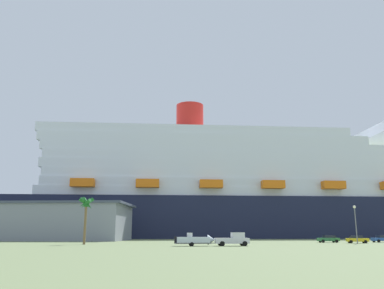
{
  "coord_description": "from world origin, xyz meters",
  "views": [
    {
      "loc": [
        -6.53,
        -78.97,
        2.18
      ],
      "look_at": [
        -6.93,
        33.24,
        26.95
      ],
      "focal_mm": 37.38,
      "sensor_mm": 36.0,
      "label": 1
    }
  ],
  "objects_px": {
    "palm_tree": "(88,207)",
    "street_lamp": "(357,218)",
    "cruise_ship": "(260,194)",
    "small_boat_on_trailer": "(198,240)",
    "parked_car_green_wagon": "(330,239)",
    "parked_car_yellow_taxi": "(359,239)",
    "parked_car_blue_suv": "(384,239)",
    "pickup_truck": "(235,240)"
  },
  "relations": [
    {
      "from": "cruise_ship",
      "to": "street_lamp",
      "type": "distance_m",
      "value": 77.5
    },
    {
      "from": "parked_car_blue_suv",
      "to": "cruise_ship",
      "type": "bearing_deg",
      "value": 105.06
    },
    {
      "from": "small_boat_on_trailer",
      "to": "parked_car_green_wagon",
      "type": "distance_m",
      "value": 37.57
    },
    {
      "from": "parked_car_green_wagon",
      "to": "palm_tree",
      "type": "bearing_deg",
      "value": -164.32
    },
    {
      "from": "palm_tree",
      "to": "cruise_ship",
      "type": "bearing_deg",
      "value": 60.05
    },
    {
      "from": "small_boat_on_trailer",
      "to": "parked_car_blue_suv",
      "type": "relative_size",
      "value": 1.58
    },
    {
      "from": "street_lamp",
      "to": "parked_car_blue_suv",
      "type": "distance_m",
      "value": 17.03
    },
    {
      "from": "small_boat_on_trailer",
      "to": "street_lamp",
      "type": "xyz_separation_m",
      "value": [
        31.64,
        13.06,
        3.93
      ]
    },
    {
      "from": "parked_car_blue_suv",
      "to": "parked_car_yellow_taxi",
      "type": "distance_m",
      "value": 11.43
    },
    {
      "from": "cruise_ship",
      "to": "street_lamp",
      "type": "height_order",
      "value": "cruise_ship"
    },
    {
      "from": "pickup_truck",
      "to": "parked_car_yellow_taxi",
      "type": "distance_m",
      "value": 32.73
    },
    {
      "from": "parked_car_yellow_taxi",
      "to": "pickup_truck",
      "type": "bearing_deg",
      "value": -147.5
    },
    {
      "from": "street_lamp",
      "to": "parked_car_green_wagon",
      "type": "height_order",
      "value": "street_lamp"
    },
    {
      "from": "small_boat_on_trailer",
      "to": "parked_car_blue_suv",
      "type": "xyz_separation_m",
      "value": [
        42.44,
        25.58,
        -0.13
      ]
    },
    {
      "from": "pickup_truck",
      "to": "small_boat_on_trailer",
      "type": "xyz_separation_m",
      "value": [
        -6.07,
        -0.67,
        -0.08
      ]
    },
    {
      "from": "small_boat_on_trailer",
      "to": "palm_tree",
      "type": "distance_m",
      "value": 23.63
    },
    {
      "from": "street_lamp",
      "to": "parked_car_green_wagon",
      "type": "xyz_separation_m",
      "value": [
        -2.2,
        10.28,
        -4.06
      ]
    },
    {
      "from": "cruise_ship",
      "to": "small_boat_on_trailer",
      "type": "distance_m",
      "value": 94.22
    },
    {
      "from": "parked_car_yellow_taxi",
      "to": "parked_car_green_wagon",
      "type": "bearing_deg",
      "value": 129.84
    },
    {
      "from": "cruise_ship",
      "to": "parked_car_blue_suv",
      "type": "bearing_deg",
      "value": -74.94
    },
    {
      "from": "pickup_truck",
      "to": "parked_car_blue_suv",
      "type": "height_order",
      "value": "pickup_truck"
    },
    {
      "from": "palm_tree",
      "to": "parked_car_blue_suv",
      "type": "bearing_deg",
      "value": 14.49
    },
    {
      "from": "pickup_truck",
      "to": "palm_tree",
      "type": "xyz_separation_m",
      "value": [
        -26.98,
        8.53,
        5.95
      ]
    },
    {
      "from": "small_boat_on_trailer",
      "to": "parked_car_blue_suv",
      "type": "height_order",
      "value": "small_boat_on_trailer"
    },
    {
      "from": "parked_car_blue_suv",
      "to": "parked_car_yellow_taxi",
      "type": "xyz_separation_m",
      "value": [
        -8.77,
        -7.33,
        -0.0
      ]
    },
    {
      "from": "cruise_ship",
      "to": "palm_tree",
      "type": "distance_m",
      "value": 93.05
    },
    {
      "from": "pickup_truck",
      "to": "parked_car_green_wagon",
      "type": "bearing_deg",
      "value": 44.13
    },
    {
      "from": "cruise_ship",
      "to": "parked_car_yellow_taxi",
      "type": "distance_m",
      "value": 73.37
    },
    {
      "from": "cruise_ship",
      "to": "parked_car_blue_suv",
      "type": "distance_m",
      "value": 67.96
    },
    {
      "from": "pickup_truck",
      "to": "parked_car_yellow_taxi",
      "type": "height_order",
      "value": "pickup_truck"
    },
    {
      "from": "palm_tree",
      "to": "parked_car_blue_suv",
      "type": "relative_size",
      "value": 1.85
    },
    {
      "from": "cruise_ship",
      "to": "palm_tree",
      "type": "height_order",
      "value": "cruise_ship"
    },
    {
      "from": "palm_tree",
      "to": "street_lamp",
      "type": "distance_m",
      "value": 52.73
    },
    {
      "from": "pickup_truck",
      "to": "parked_car_blue_suv",
      "type": "bearing_deg",
      "value": 34.41
    },
    {
      "from": "pickup_truck",
      "to": "parked_car_blue_suv",
      "type": "relative_size",
      "value": 1.22
    },
    {
      "from": "pickup_truck",
      "to": "parked_car_yellow_taxi",
      "type": "relative_size",
      "value": 1.26
    },
    {
      "from": "parked_car_green_wagon",
      "to": "cruise_ship",
      "type": "bearing_deg",
      "value": 93.6
    },
    {
      "from": "parked_car_yellow_taxi",
      "to": "street_lamp",
      "type": "bearing_deg",
      "value": -111.43
    },
    {
      "from": "pickup_truck",
      "to": "parked_car_green_wagon",
      "type": "height_order",
      "value": "pickup_truck"
    },
    {
      "from": "palm_tree",
      "to": "parked_car_blue_suv",
      "type": "xyz_separation_m",
      "value": [
        63.36,
        16.38,
        -6.16
      ]
    },
    {
      "from": "parked_car_blue_suv",
      "to": "palm_tree",
      "type": "bearing_deg",
      "value": -165.51
    },
    {
      "from": "small_boat_on_trailer",
      "to": "parked_car_green_wagon",
      "type": "relative_size",
      "value": 1.63
    }
  ]
}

